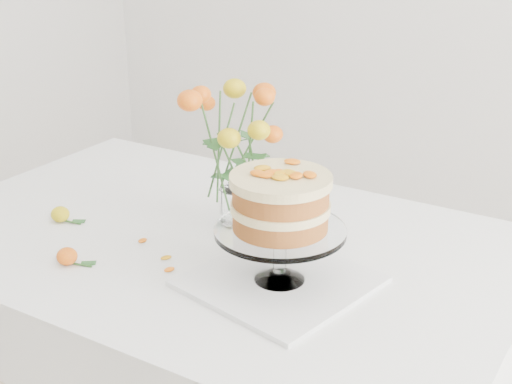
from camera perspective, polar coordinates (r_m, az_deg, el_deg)
table at (r=1.72m, az=-3.66°, el=-6.07°), size 1.43×0.93×0.76m
napkin at (r=1.48m, az=1.89°, el=-7.16°), size 0.39×0.39×0.01m
cake_stand at (r=1.41m, az=1.97°, el=-1.27°), size 0.27×0.27×0.24m
rose_vase at (r=1.65m, az=-1.68°, el=4.43°), size 0.30×0.30×0.39m
loose_rose_near at (r=1.82m, az=-15.38°, el=-1.73°), size 0.08×0.05×0.04m
loose_rose_far at (r=1.60m, az=-14.87°, el=-5.00°), size 0.08×0.05×0.04m
stray_petal_a at (r=1.68m, az=-9.06°, el=-3.86°), size 0.03×0.02×0.00m
stray_petal_b at (r=1.59m, az=-7.21°, el=-5.24°), size 0.03×0.02×0.00m
stray_petal_c at (r=1.54m, az=-6.95°, el=-6.18°), size 0.03×0.02×0.00m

